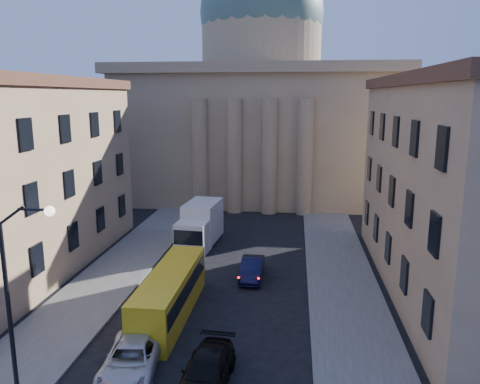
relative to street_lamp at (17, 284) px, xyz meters
The scene contains 11 objects.
sidewalk_left 11.38m from the street_lamp, 98.71° to the left, with size 5.00×60.00×0.15m, color #585650.
sidewalk_right 19.14m from the street_lamp, 32.88° to the left, with size 5.00×60.00×0.15m, color #585650.
church 48.43m from the street_lamp, 81.65° to the left, with size 68.02×28.76×36.60m.
building_right 27.84m from the street_lamp, 30.29° to the left, with size 11.60×26.60×14.70m.
street_lamp is the anchor object (origin of this frame).
car_left_mid 6.48m from the street_lamp, 25.26° to the left, with size 2.53×5.50×1.53m, color silver.
car_right_mid 9.31m from the street_lamp, ahead, with size 2.12×5.23×1.52m, color black.
car_right_far 9.26m from the street_lamp, 14.08° to the left, with size 1.50×3.73×1.27m, color #505055.
car_right_distant 17.88m from the street_lamp, 59.05° to the left, with size 1.58×4.54×1.49m, color black.
city_bus 10.13m from the street_lamp, 61.60° to the left, with size 2.37×10.02×2.82m.
box_truck 22.73m from the street_lamp, 81.10° to the left, with size 3.26×7.06×3.77m.
Camera 1 is at (4.89, -9.80, 13.31)m, focal length 35.00 mm.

